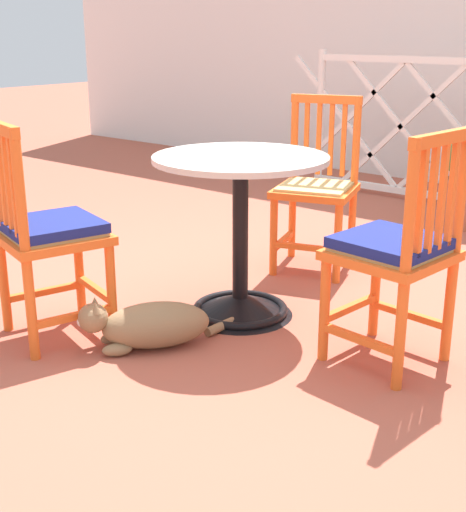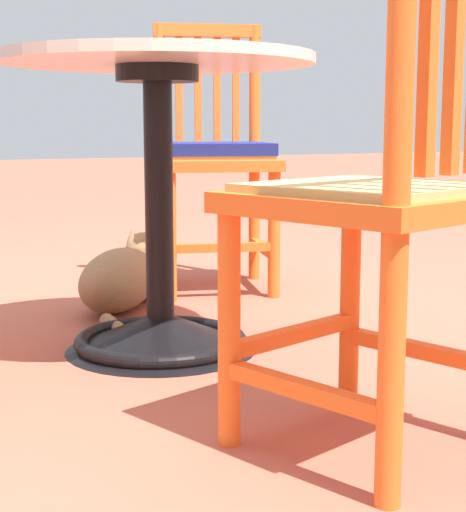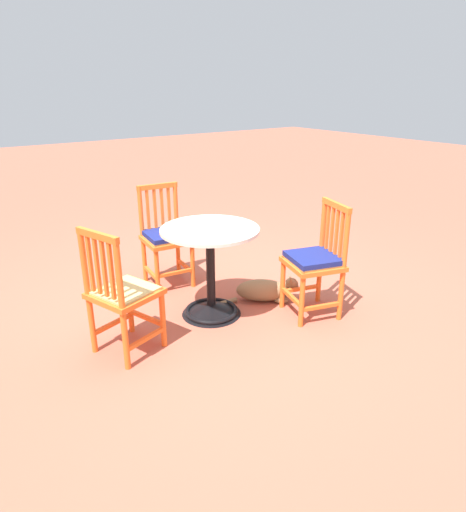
% 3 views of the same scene
% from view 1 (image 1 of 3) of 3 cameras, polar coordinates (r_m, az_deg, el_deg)
% --- Properties ---
extents(ground_plane, '(24.00, 24.00, 0.00)m').
position_cam_1_polar(ground_plane, '(3.20, 0.35, -5.02)').
color(ground_plane, '#AD5642').
extents(cafe_table, '(0.76, 0.76, 0.73)m').
position_cam_1_polar(cafe_table, '(3.14, 0.59, 0.09)').
color(cafe_table, black).
rests_on(cafe_table, ground_plane).
extents(orange_chair_by_planter, '(0.50, 0.50, 0.91)m').
position_cam_1_polar(orange_chair_by_planter, '(3.78, 6.76, 5.36)').
color(orange_chair_by_planter, orange).
rests_on(orange_chair_by_planter, ground_plane).
extents(orange_chair_at_corner, '(0.50, 0.50, 0.91)m').
position_cam_1_polar(orange_chair_at_corner, '(2.97, -14.75, 1.68)').
color(orange_chair_at_corner, orange).
rests_on(orange_chair_at_corner, ground_plane).
extents(orange_chair_near_fence, '(0.44, 0.44, 0.91)m').
position_cam_1_polar(orange_chair_near_fence, '(2.71, 13.00, 0.27)').
color(orange_chair_near_fence, orange).
rests_on(orange_chair_near_fence, ground_plane).
extents(tabby_cat, '(0.43, 0.68, 0.23)m').
position_cam_1_polar(tabby_cat, '(2.90, -6.97, -5.59)').
color(tabby_cat, '#8E704C').
rests_on(tabby_cat, ground_plane).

